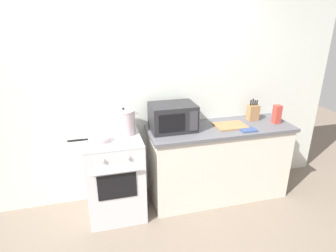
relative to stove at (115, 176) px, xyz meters
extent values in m
plane|color=#7A6B5B|center=(0.35, -0.60, -0.46)|extent=(10.00, 10.00, 0.00)
cube|color=silver|center=(0.65, 0.37, 0.79)|extent=(4.40, 0.10, 2.50)
cube|color=beige|center=(1.25, 0.02, -0.02)|extent=(1.64, 0.56, 0.88)
cube|color=#59595E|center=(1.25, 0.02, 0.44)|extent=(1.70, 0.60, 0.04)
cube|color=silver|center=(0.00, 0.00, -0.01)|extent=(0.60, 0.60, 0.90)
cube|color=#B7B7BC|center=(0.00, 0.00, 0.45)|extent=(0.60, 0.60, 0.02)
cube|color=black|center=(0.00, -0.30, 0.06)|extent=(0.39, 0.01, 0.28)
cylinder|color=silver|center=(0.00, -0.33, 0.24)|extent=(0.48, 0.02, 0.02)
cylinder|color=silver|center=(-0.12, -0.31, 0.38)|extent=(0.04, 0.02, 0.04)
cylinder|color=silver|center=(0.12, -0.31, 0.38)|extent=(0.04, 0.02, 0.04)
cylinder|color=beige|center=(0.14, 0.10, 0.59)|extent=(0.24, 0.24, 0.26)
cylinder|color=beige|center=(0.14, 0.10, 0.73)|extent=(0.25, 0.25, 0.01)
sphere|color=black|center=(0.14, 0.10, 0.75)|extent=(0.03, 0.03, 0.03)
cylinder|color=beige|center=(0.00, 0.10, 0.68)|extent=(0.05, 0.01, 0.01)
cylinder|color=beige|center=(0.28, 0.10, 0.68)|extent=(0.05, 0.01, 0.01)
cylinder|color=beige|center=(-0.13, -0.04, 0.48)|extent=(0.22, 0.22, 0.05)
cylinder|color=black|center=(-0.34, -0.04, 0.49)|extent=(0.20, 0.02, 0.02)
cube|color=#232326|center=(0.68, 0.08, 0.61)|extent=(0.50, 0.36, 0.30)
cube|color=black|center=(0.62, -0.10, 0.61)|extent=(0.28, 0.01, 0.19)
cube|color=#38383D|center=(0.87, -0.10, 0.61)|extent=(0.09, 0.01, 0.22)
cube|color=#997047|center=(1.36, 0.00, 0.47)|extent=(0.36, 0.26, 0.02)
cube|color=#997047|center=(1.72, 0.14, 0.55)|extent=(0.13, 0.10, 0.19)
cylinder|color=black|center=(1.68, 0.14, 0.68)|extent=(0.02, 0.02, 0.07)
cylinder|color=black|center=(1.71, 0.14, 0.69)|extent=(0.02, 0.02, 0.08)
cylinder|color=black|center=(1.74, 0.14, 0.68)|extent=(0.02, 0.02, 0.06)
cylinder|color=black|center=(1.77, 0.14, 0.68)|extent=(0.02, 0.02, 0.06)
cube|color=#B73D33|center=(1.94, -0.03, 0.57)|extent=(0.08, 0.08, 0.22)
cube|color=#33477A|center=(1.49, -0.16, 0.47)|extent=(0.18, 0.14, 0.02)
camera|label=1|loc=(-0.12, -2.77, 1.65)|focal=30.13mm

